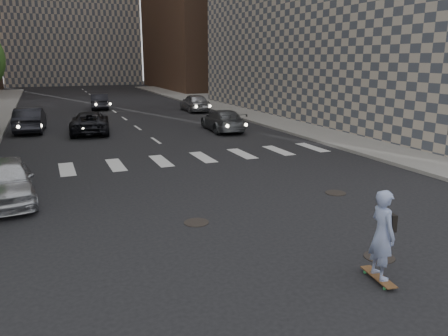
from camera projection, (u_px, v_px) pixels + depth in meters
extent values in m
plane|color=black|center=(280.00, 227.00, 11.89)|extent=(160.00, 160.00, 0.00)
cube|color=gray|center=(314.00, 115.00, 35.17)|extent=(13.00, 80.00, 0.15)
cube|color=black|center=(325.00, 98.00, 28.10)|extent=(0.30, 18.00, 4.00)
cylinder|color=black|center=(379.00, 257.00, 10.09)|extent=(0.70, 0.70, 0.02)
cylinder|color=black|center=(196.00, 222.00, 12.22)|extent=(0.70, 0.70, 0.02)
cylinder|color=black|center=(336.00, 193.00, 14.90)|extent=(0.70, 0.70, 0.02)
cube|color=brown|center=(378.00, 277.00, 9.01)|extent=(0.38, 1.01, 0.02)
cylinder|color=#2D924A|center=(384.00, 288.00, 8.67)|extent=(0.04, 0.07, 0.07)
cylinder|color=#2D924A|center=(392.00, 287.00, 8.72)|extent=(0.04, 0.07, 0.07)
cylinder|color=#2D924A|center=(365.00, 272.00, 9.33)|extent=(0.04, 0.07, 0.07)
cylinder|color=#2D924A|center=(372.00, 271.00, 9.38)|extent=(0.04, 0.07, 0.07)
imported|color=#808EBB|center=(382.00, 234.00, 8.78)|extent=(0.54, 0.73, 1.86)
cube|color=black|center=(390.00, 222.00, 8.82)|extent=(0.15, 0.32, 0.35)
imported|color=#B8BABF|center=(5.00, 181.00, 13.82)|extent=(1.97, 4.25, 1.41)
imported|color=black|center=(30.00, 120.00, 27.22)|extent=(1.94, 4.70, 1.51)
imported|color=#575A5E|center=(223.00, 120.00, 27.58)|extent=(2.22, 4.76, 1.34)
imported|color=black|center=(90.00, 122.00, 26.71)|extent=(2.80, 5.02, 1.33)
imported|color=#A5A6AC|center=(195.00, 103.00, 37.74)|extent=(2.01, 4.54, 1.52)
imported|color=black|center=(100.00, 101.00, 39.43)|extent=(1.96, 4.36, 1.39)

